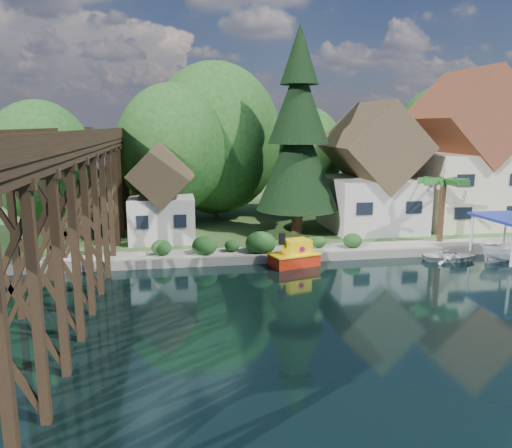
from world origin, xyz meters
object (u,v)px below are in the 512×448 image
(house_left, at_px, (371,176))
(house_center, at_px, (464,160))
(boat_white_a, at_px, (450,255))
(conifer, at_px, (298,136))
(boat_canopy, at_px, (508,243))
(trestle_bridge, at_px, (71,197))
(palm_tree, at_px, (444,183))
(shed, at_px, (162,198))
(tugboat, at_px, (295,255))

(house_left, xyz_separation_m, house_center, (9.00, 0.50, 1.28))
(boat_white_a, bearing_deg, conifer, 55.96)
(boat_white_a, bearing_deg, boat_canopy, -94.34)
(trestle_bridge, xyz_separation_m, boat_white_a, (25.29, 1.36, -4.96))
(house_center, xyz_separation_m, boat_white_a, (-6.71, -9.96, -6.03))
(house_left, height_order, conifer, conifer)
(house_center, xyz_separation_m, palm_tree, (-5.58, -6.45, -1.30))
(house_left, height_order, house_center, house_center)
(house_center, height_order, boat_white_a, house_center)
(house_center, bearing_deg, trestle_bridge, -160.51)
(shed, xyz_separation_m, palm_tree, (21.42, -4.45, 1.29))
(trestle_bridge, height_order, house_center, house_center)
(shed, height_order, palm_tree, shed)
(conifer, distance_m, boat_white_a, 14.88)
(trestle_bridge, xyz_separation_m, conifer, (16.13, 9.74, 3.26))
(tugboat, distance_m, boat_white_a, 11.26)
(house_center, xyz_separation_m, shed, (-27.00, -2.00, -2.59))
(house_left, relative_size, tugboat, 2.98)
(boat_white_a, bearing_deg, house_center, -25.55)
(conifer, xyz_separation_m, boat_white_a, (9.15, -8.37, -8.22))
(house_center, height_order, boat_canopy, house_center)
(boat_canopy, bearing_deg, conifer, 144.59)
(tugboat, xyz_separation_m, boat_canopy, (15.09, -1.44, 0.66))
(boat_canopy, bearing_deg, house_center, 75.22)
(palm_tree, bearing_deg, boat_white_a, -107.83)
(conifer, distance_m, palm_tree, 11.90)
(conifer, xyz_separation_m, boat_canopy, (13.01, -9.25, -7.23))
(trestle_bridge, relative_size, boat_canopy, 8.66)
(house_center, bearing_deg, conifer, -174.28)
(palm_tree, xyz_separation_m, boat_white_a, (-1.13, -3.51, -4.73))
(boat_canopy, bearing_deg, palm_tree, 121.83)
(trestle_bridge, xyz_separation_m, shed, (5.00, 9.33, -1.52))
(trestle_bridge, xyz_separation_m, boat_canopy, (29.14, 0.49, -3.97))
(house_left, distance_m, shed, 18.11)
(shed, xyz_separation_m, tugboat, (9.05, -7.40, -3.10))
(shed, relative_size, boat_canopy, 1.54)
(boat_white_a, bearing_deg, tugboat, 95.55)
(conifer, height_order, tugboat, conifer)
(trestle_bridge, distance_m, house_left, 25.42)
(trestle_bridge, xyz_separation_m, palm_tree, (26.42, 4.88, -0.23))
(trestle_bridge, height_order, boat_white_a, trestle_bridge)
(house_left, bearing_deg, conifer, -170.99)
(shed, distance_m, boat_white_a, 22.06)
(shed, relative_size, conifer, 0.47)
(shed, height_order, conifer, conifer)
(house_center, relative_size, conifer, 0.82)
(trestle_bridge, distance_m, boat_white_a, 25.81)
(house_left, distance_m, boat_canopy, 12.60)
(conifer, bearing_deg, house_left, 9.01)
(house_center, height_order, conifer, conifer)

